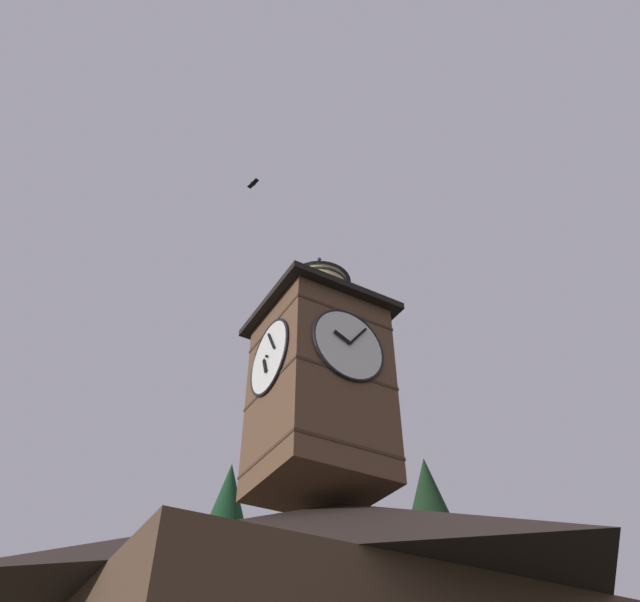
# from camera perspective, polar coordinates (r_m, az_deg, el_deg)

# --- Properties ---
(clock_tower) EXTENTS (4.34, 4.34, 9.50)m
(clock_tower) POSITION_cam_1_polar(r_m,az_deg,el_deg) (20.25, -0.10, -7.15)
(clock_tower) COLOR brown
(clock_tower) RESTS_ON building_main
(moon) EXTENTS (2.31, 2.31, 2.31)m
(moon) POSITION_cam_1_polar(r_m,az_deg,el_deg) (60.47, -11.56, -22.62)
(moon) COLOR silver
(flying_bird_high) EXTENTS (0.29, 0.60, 0.13)m
(flying_bird_high) POSITION_cam_1_polar(r_m,az_deg,el_deg) (25.00, -6.33, 10.92)
(flying_bird_high) COLOR black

